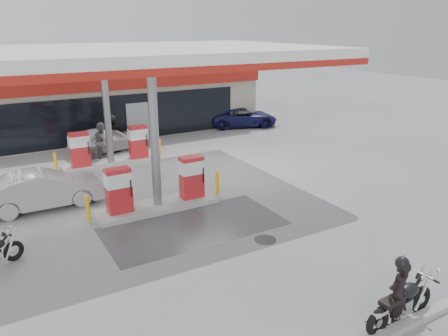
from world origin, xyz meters
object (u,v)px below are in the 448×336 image
at_px(main_motorcycle, 402,303).
at_px(biker_main, 398,294).
at_px(pump_island_far, 110,151).
at_px(pump_island_near, 157,190).
at_px(sedan_white, 107,139).
at_px(attendant, 102,142).
at_px(parked_car_right, 243,117).
at_px(biker_walking, 114,135).
at_px(hatchback_silver, 44,189).

xyz_separation_m(main_motorcycle, biker_main, (-0.20, -0.02, 0.31)).
bearing_deg(pump_island_far, pump_island_near, -90.00).
bearing_deg(pump_island_far, main_motorcycle, -81.02).
height_order(biker_main, sedan_white, biker_main).
height_order(pump_island_far, attendant, attendant).
distance_m(attendant, parked_car_right, 10.52).
distance_m(pump_island_far, biker_walking, 2.36).
height_order(attendant, biker_walking, attendant).
relative_size(pump_island_near, biker_main, 3.15).
distance_m(pump_island_far, main_motorcycle, 14.98).
relative_size(attendant, biker_walking, 1.03).
xyz_separation_m(pump_island_far, sedan_white, (0.57, 2.51, -0.02)).
height_order(pump_island_far, main_motorcycle, pump_island_far).
relative_size(biker_main, attendant, 0.85).
bearing_deg(pump_island_near, attendant, 90.66).
bearing_deg(pump_island_far, biker_main, -81.78).
xyz_separation_m(biker_main, sedan_white, (-1.57, 17.31, -0.13)).
relative_size(pump_island_far, attendant, 2.67).
relative_size(main_motorcycle, attendant, 1.15).
bearing_deg(hatchback_silver, biker_walking, -35.57).
bearing_deg(sedan_white, biker_walking, -149.51).
height_order(sedan_white, biker_walking, biker_walking).
relative_size(main_motorcycle, parked_car_right, 0.49).
xyz_separation_m(attendant, biker_walking, (0.91, 1.20, -0.03)).
height_order(pump_island_near, main_motorcycle, pump_island_near).
bearing_deg(biker_walking, sedan_white, 124.73).
xyz_separation_m(pump_island_near, pump_island_far, (0.00, 6.00, 0.00)).
height_order(pump_island_near, biker_main, pump_island_near).
height_order(pump_island_far, biker_main, pump_island_far).
height_order(pump_island_far, parked_car_right, pump_island_far).
bearing_deg(hatchback_silver, biker_main, -152.08).
distance_m(pump_island_near, parked_car_right, 14.14).
relative_size(pump_island_near, pump_island_far, 1.00).
bearing_deg(sedan_white, parked_car_right, -91.78).
height_order(biker_main, parked_car_right, biker_main).
xyz_separation_m(attendant, parked_car_right, (10.08, 3.00, -0.34)).
bearing_deg(sedan_white, main_motorcycle, 175.06).
relative_size(biker_main, hatchback_silver, 0.39).
xyz_separation_m(pump_island_far, hatchback_silver, (-3.55, -3.80, -0.02)).
distance_m(main_motorcycle, attendant, 15.98).
bearing_deg(biker_main, sedan_white, -93.42).
distance_m(pump_island_far, parked_car_right, 10.77).
relative_size(main_motorcycle, biker_walking, 1.18).
bearing_deg(pump_island_near, hatchback_silver, 148.22).
bearing_deg(attendant, main_motorcycle, -158.31).
bearing_deg(parked_car_right, biker_walking, 119.96).
distance_m(sedan_white, hatchback_silver, 7.53).
relative_size(pump_island_near, attendant, 2.67).
distance_m(main_motorcycle, hatchback_silver, 12.47).
relative_size(pump_island_far, biker_walking, 2.76).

